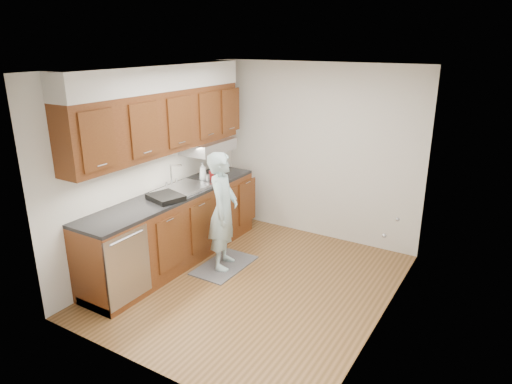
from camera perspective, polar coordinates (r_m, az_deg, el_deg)
floor at (r=5.57m, az=-0.19°, el=-11.42°), size 3.50×3.50×0.00m
ceiling at (r=4.83m, az=-0.22°, el=15.21°), size 3.50×3.50×0.00m
wall_left at (r=5.95m, az=-12.66°, el=3.18°), size 0.02×3.50×2.50m
wall_right at (r=4.51m, az=16.31°, el=-2.11°), size 0.02×3.50×2.50m
wall_back at (r=6.56m, az=7.80°, el=4.89°), size 3.00×0.02×2.50m
counter at (r=6.00m, az=-10.07°, el=-4.22°), size 0.64×2.80×1.30m
upper_cabinets at (r=5.72m, az=-11.60°, el=9.82°), size 0.47×2.80×1.21m
closet_door at (r=4.86m, az=16.89°, el=-3.48°), size 0.02×1.22×2.05m
floor_mat at (r=5.98m, az=-3.97°, el=-9.14°), size 0.52×0.87×0.02m
person at (r=5.63m, az=-4.16°, el=-1.42°), size 0.58×0.70×1.69m
soap_bottle_a at (r=6.29m, az=-6.66°, el=2.61°), size 0.11×0.11×0.25m
soap_bottle_b at (r=6.30m, az=-4.56°, el=2.42°), size 0.12×0.12×0.19m
soda_can at (r=6.33m, az=-5.59°, el=2.15°), size 0.09×0.09×0.12m
steel_can at (r=6.21m, az=-6.08°, el=1.73°), size 0.07×0.07×0.11m
dish_rack at (r=5.60m, az=-11.21°, el=-0.66°), size 0.48×0.43×0.06m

